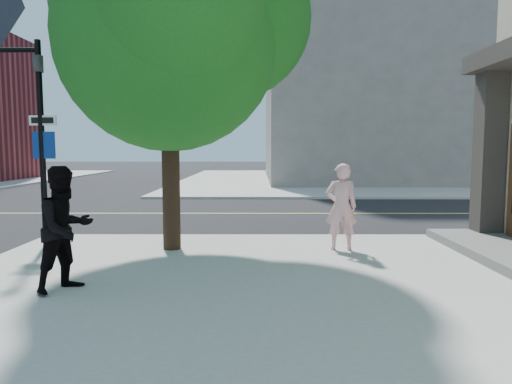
{
  "coord_description": "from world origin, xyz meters",
  "views": [
    {
      "loc": [
        4.25,
        -11.27,
        2.26
      ],
      "look_at": [
        4.21,
        -1.18,
        1.3
      ],
      "focal_mm": 32.0,
      "sensor_mm": 36.0,
      "label": 1
    }
  ],
  "objects": [
    {
      "name": "ground",
      "position": [
        0.0,
        0.0,
        0.0
      ],
      "size": [
        140.0,
        140.0,
        0.0
      ],
      "primitive_type": "plane",
      "color": "black",
      "rests_on": "ground"
    },
    {
      "name": "street_tree",
      "position": [
        2.54,
        -1.63,
        5.01
      ],
      "size": [
        5.71,
        5.19,
        7.58
      ],
      "rotation": [
        0.0,
        0.0,
        0.17
      ],
      "color": "black",
      "rests_on": "sidewalk_se"
    },
    {
      "name": "man_on_phone",
      "position": [
        6.02,
        -1.72,
        1.04
      ],
      "size": [
        0.68,
        0.46,
        1.83
      ],
      "primitive_type": "imported",
      "rotation": [
        0.0,
        0.0,
        3.1
      ],
      "color": "#E9A9A7",
      "rests_on": "sidewalk_se"
    },
    {
      "name": "sidewalk_ne",
      "position": [
        13.5,
        21.5,
        0.06
      ],
      "size": [
        29.0,
        25.0,
        0.12
      ],
      "primitive_type": "cube",
      "color": "#A6A59B",
      "rests_on": "ground"
    },
    {
      "name": "pedestrian",
      "position": [
        1.36,
        -4.51,
        1.06
      ],
      "size": [
        1.1,
        1.16,
        1.88
      ],
      "primitive_type": "imported",
      "rotation": [
        0.0,
        0.0,
        0.99
      ],
      "color": "black",
      "rests_on": "sidewalk_se"
    },
    {
      "name": "road_ew",
      "position": [
        0.0,
        4.5,
        0.01
      ],
      "size": [
        140.0,
        9.0,
        0.01
      ],
      "primitive_type": "cube",
      "color": "black",
      "rests_on": "ground"
    },
    {
      "name": "filler_ne",
      "position": [
        14.0,
        22.0,
        7.12
      ],
      "size": [
        18.0,
        16.0,
        14.0
      ],
      "primitive_type": "cube",
      "color": "slate",
      "rests_on": "sidewalk_ne"
    }
  ]
}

